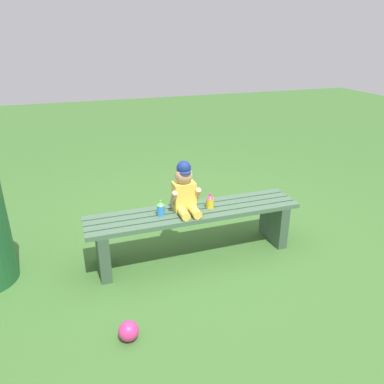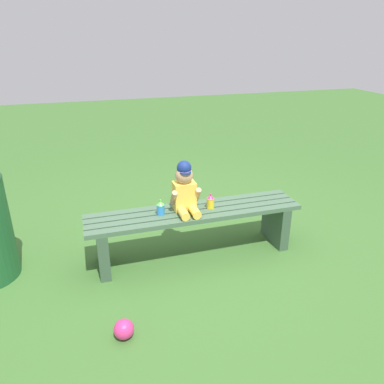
# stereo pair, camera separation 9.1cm
# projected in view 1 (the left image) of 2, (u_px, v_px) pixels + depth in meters

# --- Properties ---
(ground_plane) EXTENTS (16.00, 16.00, 0.00)m
(ground_plane) POSITION_uv_depth(u_px,v_px,m) (194.00, 254.00, 3.11)
(ground_plane) COLOR #3D6B2D
(park_bench) EXTENTS (1.71, 0.35, 0.41)m
(park_bench) POSITION_uv_depth(u_px,v_px,m) (194.00, 224.00, 3.00)
(park_bench) COLOR #47664C
(park_bench) RESTS_ON ground_plane
(child_figure) EXTENTS (0.23, 0.27, 0.40)m
(child_figure) POSITION_uv_depth(u_px,v_px,m) (185.00, 190.00, 2.87)
(child_figure) COLOR #F2C64C
(child_figure) RESTS_ON park_bench
(sippy_cup_left) EXTENTS (0.06, 0.06, 0.12)m
(sippy_cup_left) POSITION_uv_depth(u_px,v_px,m) (161.00, 208.00, 2.84)
(sippy_cup_left) COLOR #338CE5
(sippy_cup_left) RESTS_ON park_bench
(sippy_cup_right) EXTENTS (0.06, 0.06, 0.12)m
(sippy_cup_right) POSITION_uv_depth(u_px,v_px,m) (210.00, 201.00, 2.96)
(sippy_cup_right) COLOR yellow
(sippy_cup_right) RESTS_ON park_bench
(toy_ball) EXTENTS (0.12, 0.12, 0.12)m
(toy_ball) POSITION_uv_depth(u_px,v_px,m) (129.00, 331.00, 2.23)
(toy_ball) COLOR #E5337F
(toy_ball) RESTS_ON ground_plane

